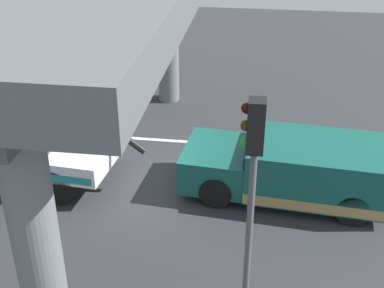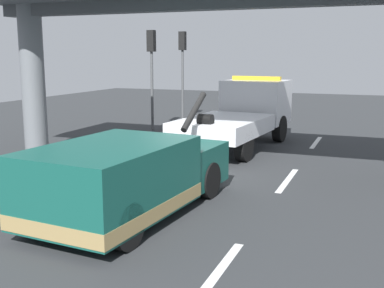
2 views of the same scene
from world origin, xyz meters
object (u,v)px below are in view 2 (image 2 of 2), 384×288
(tow_truck_white, at_px, (243,112))
(traffic_light_mid, at_px, (183,56))
(traffic_light_far, at_px, (152,58))
(towed_van_green, at_px, (128,179))

(tow_truck_white, xyz_separation_m, traffic_light_mid, (5.41, 4.62, 2.01))
(tow_truck_white, xyz_separation_m, traffic_light_far, (1.91, 4.62, 1.94))
(traffic_light_far, bearing_deg, towed_van_green, -156.64)
(tow_truck_white, bearing_deg, towed_van_green, 179.51)
(tow_truck_white, bearing_deg, traffic_light_mid, 40.50)
(tow_truck_white, xyz_separation_m, towed_van_green, (-8.62, 0.07, -0.42))
(traffic_light_mid, bearing_deg, traffic_light_far, 180.00)
(towed_van_green, bearing_deg, traffic_light_far, 23.36)
(towed_van_green, relative_size, traffic_light_mid, 1.22)
(traffic_light_far, bearing_deg, traffic_light_mid, 0.00)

